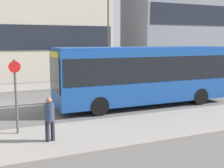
{
  "coord_description": "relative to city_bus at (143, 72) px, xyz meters",
  "views": [
    {
      "loc": [
        -0.52,
        -16.2,
        3.68
      ],
      "look_at": [
        5.48,
        -2.03,
        1.29
      ],
      "focal_mm": 45.0,
      "sensor_mm": 36.0,
      "label": 1
    }
  ],
  "objects": [
    {
      "name": "ground_plane",
      "position": [
        -7.28,
        2.33,
        -1.91
      ],
      "size": [
        120.0,
        120.0,
        0.0
      ],
      "primitive_type": "plane",
      "color": "#595654"
    },
    {
      "name": "sidewalk_near",
      "position": [
        -7.28,
        -3.92,
        -1.85
      ],
      "size": [
        44.0,
        3.5,
        0.13
      ],
      "color": "gray",
      "rests_on": "ground_plane"
    },
    {
      "name": "sidewalk_far",
      "position": [
        -7.28,
        8.58,
        -1.85
      ],
      "size": [
        44.0,
        3.5,
        0.13
      ],
      "color": "gray",
      "rests_on": "ground_plane"
    },
    {
      "name": "lane_centerline",
      "position": [
        -7.28,
        2.33,
        -1.91
      ],
      "size": [
        41.8,
        0.16,
        0.01
      ],
      "color": "silver",
      "rests_on": "ground_plane"
    },
    {
      "name": "apartment_block_left_tower",
      "position": [
        -4.09,
        14.88,
        5.26
      ],
      "size": [
        14.57,
        6.18,
        14.36
      ],
      "color": "beige",
      "rests_on": "ground_plane"
    },
    {
      "name": "city_bus",
      "position": [
        0.0,
        0.0,
        0.0
      ],
      "size": [
        10.08,
        2.64,
        3.33
      ],
      "rotation": [
        0.0,
        0.0,
        -0.02
      ],
      "color": "#194793",
      "rests_on": "ground_plane"
    },
    {
      "name": "parked_car_0",
      "position": [
        3.83,
        5.88,
        -1.28
      ],
      "size": [
        4.22,
        1.85,
        1.33
      ],
      "color": "black",
      "rests_on": "ground_plane"
    },
    {
      "name": "parked_car_1",
      "position": [
        8.95,
        5.84,
        -1.25
      ],
      "size": [
        4.25,
        1.84,
        1.41
      ],
      "color": "navy",
      "rests_on": "ground_plane"
    },
    {
      "name": "pedestrian_near_stop",
      "position": [
        -6.08,
        -4.17,
        -0.89
      ],
      "size": [
        0.35,
        0.34,
        1.59
      ],
      "rotation": [
        0.0,
        0.0,
        0.21
      ],
      "color": "#23232D",
      "rests_on": "sidewalk_near"
    },
    {
      "name": "bus_stop_sign",
      "position": [
        -7.08,
        -2.84,
        -0.12
      ],
      "size": [
        0.44,
        0.12,
        2.85
      ],
      "color": "#4C4C51",
      "rests_on": "sidewalk_near"
    },
    {
      "name": "street_lamp",
      "position": [
        0.93,
        7.52,
        3.05
      ],
      "size": [
        0.36,
        0.36,
        8.08
      ],
      "color": "#4C4C51",
      "rests_on": "sidewalk_far"
    }
  ]
}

